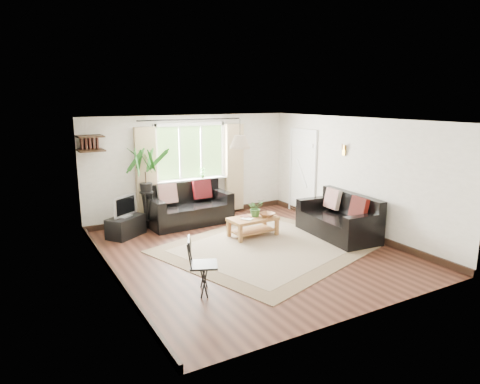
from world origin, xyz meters
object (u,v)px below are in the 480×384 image
palm_stand (146,189)px  folding_chair (204,266)px  sofa_right (338,217)px  coffee_table (253,227)px  tv_stand (126,226)px  sofa_back (189,205)px

palm_stand → folding_chair: size_ratio=2.12×
sofa_right → coffee_table: size_ratio=1.79×
tv_stand → palm_stand: size_ratio=0.44×
sofa_back → sofa_right: (2.28, -2.33, -0.02)m
sofa_right → folding_chair: (-3.47, -1.03, 0.00)m
coffee_table → tv_stand: bearing=150.2°
sofa_right → folding_chair: 3.62m
sofa_back → tv_stand: bearing=-175.6°
coffee_table → sofa_back: bearing=117.3°
sofa_right → coffee_table: bearing=-114.8°
coffee_table → tv_stand: (-2.26, 1.29, 0.01)m
tv_stand → folding_chair: size_ratio=0.93×
coffee_table → tv_stand: tv_stand is taller
sofa_right → tv_stand: size_ratio=2.28×
tv_stand → palm_stand: 0.93m
palm_stand → sofa_right: bearing=-37.4°
sofa_right → tv_stand: sofa_right is taller
tv_stand → palm_stand: bearing=-4.9°
sofa_back → palm_stand: size_ratio=1.04×
sofa_right → folding_chair: size_ratio=2.12×
coffee_table → palm_stand: 2.44m
sofa_right → coffee_table: (-1.50, 0.84, -0.21)m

